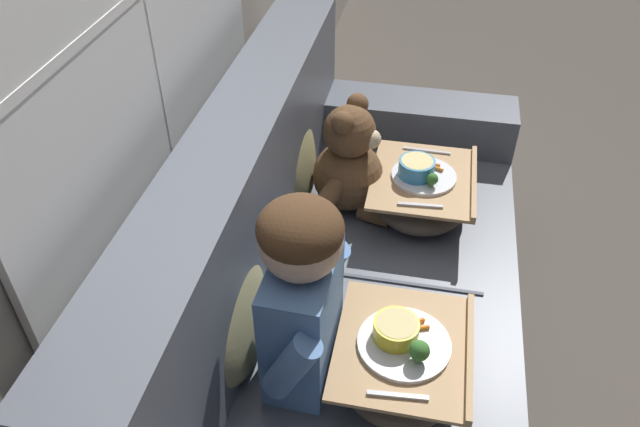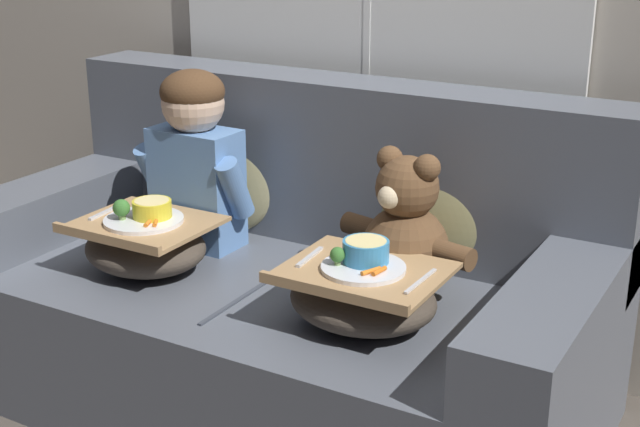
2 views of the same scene
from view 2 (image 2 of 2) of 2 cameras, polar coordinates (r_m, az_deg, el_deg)
ground_plane at (r=2.83m, az=-2.68°, el=-11.99°), size 14.00×14.00×0.00m
couch at (r=2.73m, az=-1.93°, el=-5.32°), size 1.89×0.97×0.95m
throw_pillow_behind_child at (r=2.99m, az=-5.73°, el=2.57°), size 0.39×0.19×0.41m
throw_pillow_behind_teddy at (r=2.66m, az=7.18°, el=0.31°), size 0.36×0.17×0.37m
child_figure at (r=2.82m, az=-8.01°, el=4.02°), size 0.40×0.20×0.56m
teddy_bear at (r=2.50m, az=5.43°, el=-1.19°), size 0.44×0.32×0.41m
lap_tray_child at (r=2.70m, az=-11.12°, el=-1.90°), size 0.39×0.34×0.23m
lap_tray_teddy at (r=2.32m, az=2.75°, el=-5.17°), size 0.41×0.35×0.22m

